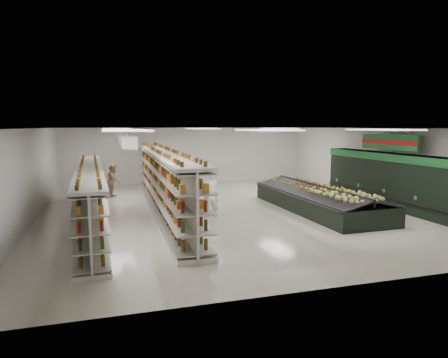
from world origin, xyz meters
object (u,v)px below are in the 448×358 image
object	(u,v)px
gondola_left	(90,197)
soda_endcap	(174,173)
produce_island	(318,199)
shopper_background	(114,180)
gondola_center	(163,183)
shopper_main	(211,194)

from	to	relation	value
gondola_left	soda_endcap	size ratio (longest dim) A/B	7.17
gondola_left	produce_island	distance (m)	8.49
produce_island	shopper_background	bearing A→B (deg)	144.04
gondola_center	produce_island	distance (m)	6.11
gondola_center	soda_endcap	distance (m)	6.24
gondola_left	shopper_background	xyz separation A→B (m)	(0.88, 5.10, -0.11)
gondola_left	produce_island	bearing A→B (deg)	-4.59
shopper_main	shopper_background	size ratio (longest dim) A/B	1.14
gondola_left	shopper_main	xyz separation A→B (m)	(4.08, -0.56, -0.00)
gondola_left	soda_endcap	xyz separation A→B (m)	(4.12, 7.52, -0.13)
gondola_left	produce_island	world-z (taller)	gondola_left
gondola_left	shopper_main	world-z (taller)	gondola_left
gondola_center	produce_island	world-z (taller)	gondola_center
soda_endcap	shopper_main	size ratio (longest dim) A/B	0.88
shopper_main	soda_endcap	bearing A→B (deg)	-90.41
produce_island	soda_endcap	bearing A→B (deg)	118.75
produce_island	shopper_background	world-z (taller)	shopper_background
produce_island	gondola_left	bearing A→B (deg)	177.23
shopper_background	produce_island	bearing A→B (deg)	-107.81
gondola_left	soda_endcap	distance (m)	8.57
gondola_center	produce_island	bearing A→B (deg)	-16.80
gondola_center	shopper_background	bearing A→B (deg)	117.47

